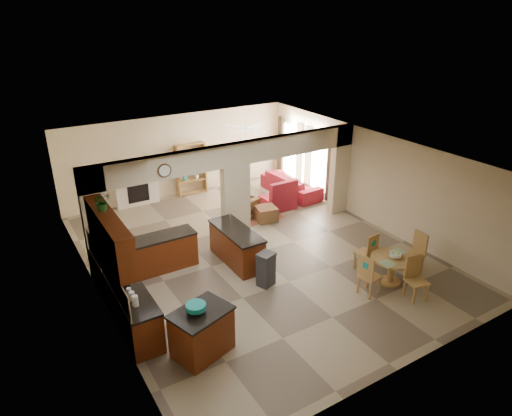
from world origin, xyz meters
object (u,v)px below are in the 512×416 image
kitchen_island (202,332)px  sofa (291,184)px  dining_table (392,266)px  armchair (245,207)px

kitchen_island → sofa: bearing=25.6°
kitchen_island → sofa: size_ratio=0.53×
dining_table → armchair: size_ratio=1.44×
kitchen_island → armchair: (3.77, 4.91, -0.16)m
sofa → armchair: bearing=104.8°
dining_table → sofa: (1.27, 5.86, -0.12)m
kitchen_island → sofa: 8.36m
dining_table → armchair: dining_table is taller
dining_table → sofa: 5.99m
dining_table → armchair: 5.16m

